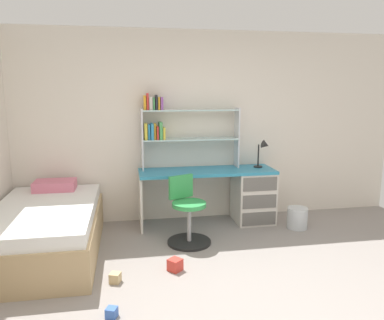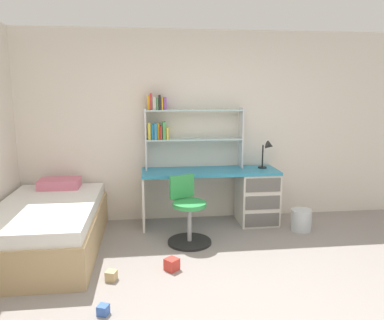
{
  "view_description": "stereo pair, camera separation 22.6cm",
  "coord_description": "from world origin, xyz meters",
  "px_view_note": "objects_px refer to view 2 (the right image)",
  "views": [
    {
      "loc": [
        -0.94,
        -2.61,
        1.79
      ],
      "look_at": [
        -0.23,
        1.49,
        1.02
      ],
      "focal_mm": 35.22,
      "sensor_mm": 36.0,
      "label": 1
    },
    {
      "loc": [
        -0.72,
        -2.64,
        1.79
      ],
      "look_at": [
        -0.23,
        1.49,
        1.02
      ],
      "focal_mm": 35.22,
      "sensor_mm": 36.0,
      "label": 2
    }
  ],
  "objects_px": {
    "toy_block_natural_0": "(111,276)",
    "waste_bin": "(301,220)",
    "swivel_chair": "(188,217)",
    "toy_block_red_1": "(172,264)",
    "bookshelf_hutch": "(179,126)",
    "toy_block_blue_2": "(103,310)",
    "desk_lamp": "(268,150)",
    "bed_platform": "(48,227)",
    "desk": "(245,193)"
  },
  "relations": [
    {
      "from": "toy_block_red_1",
      "to": "bookshelf_hutch",
      "type": "bearing_deg",
      "value": 81.81
    },
    {
      "from": "swivel_chair",
      "to": "toy_block_red_1",
      "type": "xyz_separation_m",
      "value": [
        -0.24,
        -0.69,
        -0.25
      ]
    },
    {
      "from": "swivel_chair",
      "to": "toy_block_red_1",
      "type": "height_order",
      "value": "swivel_chair"
    },
    {
      "from": "toy_block_blue_2",
      "to": "bookshelf_hutch",
      "type": "bearing_deg",
      "value": 69.32
    },
    {
      "from": "desk",
      "to": "swivel_chair",
      "type": "bearing_deg",
      "value": -144.65
    },
    {
      "from": "toy_block_natural_0",
      "to": "waste_bin",
      "type": "bearing_deg",
      "value": 24.3
    },
    {
      "from": "bookshelf_hutch",
      "to": "desk_lamp",
      "type": "relative_size",
      "value": 3.43
    },
    {
      "from": "toy_block_red_1",
      "to": "desk_lamp",
      "type": "bearing_deg",
      "value": 43.17
    },
    {
      "from": "bookshelf_hutch",
      "to": "swivel_chair",
      "type": "distance_m",
      "value": 1.26
    },
    {
      "from": "swivel_chair",
      "to": "toy_block_blue_2",
      "type": "height_order",
      "value": "swivel_chair"
    },
    {
      "from": "bed_platform",
      "to": "toy_block_blue_2",
      "type": "distance_m",
      "value": 1.55
    },
    {
      "from": "swivel_chair",
      "to": "toy_block_red_1",
      "type": "relative_size",
      "value": 6.53
    },
    {
      "from": "desk_lamp",
      "to": "bed_platform",
      "type": "relative_size",
      "value": 0.2
    },
    {
      "from": "bookshelf_hutch",
      "to": "toy_block_natural_0",
      "type": "xyz_separation_m",
      "value": [
        -0.8,
        -1.59,
        -1.28
      ]
    },
    {
      "from": "desk",
      "to": "toy_block_natural_0",
      "type": "bearing_deg",
      "value": -139.5
    },
    {
      "from": "desk",
      "to": "desk_lamp",
      "type": "relative_size",
      "value": 4.73
    },
    {
      "from": "bookshelf_hutch",
      "to": "swivel_chair",
      "type": "bearing_deg",
      "value": -87.42
    },
    {
      "from": "toy_block_blue_2",
      "to": "swivel_chair",
      "type": "bearing_deg",
      "value": 58.79
    },
    {
      "from": "bookshelf_hutch",
      "to": "toy_block_blue_2",
      "type": "bearing_deg",
      "value": -110.68
    },
    {
      "from": "toy_block_natural_0",
      "to": "toy_block_red_1",
      "type": "xyz_separation_m",
      "value": [
        0.59,
        0.14,
        0.01
      ]
    },
    {
      "from": "waste_bin",
      "to": "toy_block_natural_0",
      "type": "distance_m",
      "value": 2.56
    },
    {
      "from": "desk_lamp",
      "to": "swivel_chair",
      "type": "distance_m",
      "value": 1.48
    },
    {
      "from": "desk",
      "to": "bed_platform",
      "type": "bearing_deg",
      "value": -164.89
    },
    {
      "from": "bookshelf_hutch",
      "to": "desk_lamp",
      "type": "distance_m",
      "value": 1.24
    },
    {
      "from": "bookshelf_hutch",
      "to": "bed_platform",
      "type": "xyz_separation_m",
      "value": [
        -1.56,
        -0.82,
        -1.05
      ]
    },
    {
      "from": "toy_block_red_1",
      "to": "toy_block_blue_2",
      "type": "bearing_deg",
      "value": -130.49
    },
    {
      "from": "swivel_chair",
      "to": "waste_bin",
      "type": "xyz_separation_m",
      "value": [
        1.5,
        0.22,
        -0.18
      ]
    },
    {
      "from": "waste_bin",
      "to": "toy_block_natural_0",
      "type": "height_order",
      "value": "waste_bin"
    },
    {
      "from": "toy_block_red_1",
      "to": "desk",
      "type": "bearing_deg",
      "value": 49.91
    },
    {
      "from": "swivel_chair",
      "to": "toy_block_natural_0",
      "type": "relative_size",
      "value": 8.4
    },
    {
      "from": "desk",
      "to": "toy_block_red_1",
      "type": "bearing_deg",
      "value": -130.09
    },
    {
      "from": "desk",
      "to": "bookshelf_hutch",
      "type": "xyz_separation_m",
      "value": [
        -0.87,
        0.16,
        0.91
      ]
    },
    {
      "from": "bookshelf_hutch",
      "to": "desk",
      "type": "bearing_deg",
      "value": -10.37
    },
    {
      "from": "swivel_chair",
      "to": "toy_block_blue_2",
      "type": "relative_size",
      "value": 9.56
    },
    {
      "from": "swivel_chair",
      "to": "toy_block_blue_2",
      "type": "xyz_separation_m",
      "value": [
        -0.85,
        -1.4,
        -0.27
      ]
    },
    {
      "from": "toy_block_blue_2",
      "to": "toy_block_natural_0",
      "type": "bearing_deg",
      "value": 88.56
    },
    {
      "from": "bookshelf_hutch",
      "to": "desk_lamp",
      "type": "xyz_separation_m",
      "value": [
        1.19,
        -0.13,
        -0.33
      ]
    },
    {
      "from": "swivel_chair",
      "to": "toy_block_natural_0",
      "type": "bearing_deg",
      "value": -135.0
    },
    {
      "from": "desk",
      "to": "toy_block_natural_0",
      "type": "distance_m",
      "value": 2.23
    },
    {
      "from": "waste_bin",
      "to": "toy_block_red_1",
      "type": "distance_m",
      "value": 1.97
    },
    {
      "from": "toy_block_blue_2",
      "to": "waste_bin",
      "type": "bearing_deg",
      "value": 34.58
    },
    {
      "from": "desk_lamp",
      "to": "toy_block_natural_0",
      "type": "xyz_separation_m",
      "value": [
        -1.98,
        -1.45,
        -0.95
      ]
    },
    {
      "from": "bookshelf_hutch",
      "to": "toy_block_natural_0",
      "type": "bearing_deg",
      "value": -116.69
    },
    {
      "from": "bed_platform",
      "to": "toy_block_natural_0",
      "type": "xyz_separation_m",
      "value": [
        0.76,
        -0.77,
        -0.23
      ]
    },
    {
      "from": "bookshelf_hutch",
      "to": "swivel_chair",
      "type": "height_order",
      "value": "bookshelf_hutch"
    },
    {
      "from": "desk_lamp",
      "to": "waste_bin",
      "type": "xyz_separation_m",
      "value": [
        0.35,
        -0.4,
        -0.86
      ]
    },
    {
      "from": "swivel_chair",
      "to": "toy_block_natural_0",
      "type": "distance_m",
      "value": 1.21
    },
    {
      "from": "desk",
      "to": "toy_block_natural_0",
      "type": "relative_size",
      "value": 19.15
    },
    {
      "from": "toy_block_natural_0",
      "to": "toy_block_red_1",
      "type": "height_order",
      "value": "toy_block_red_1"
    },
    {
      "from": "toy_block_red_1",
      "to": "bed_platform",
      "type": "bearing_deg",
      "value": 155.15
    }
  ]
}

